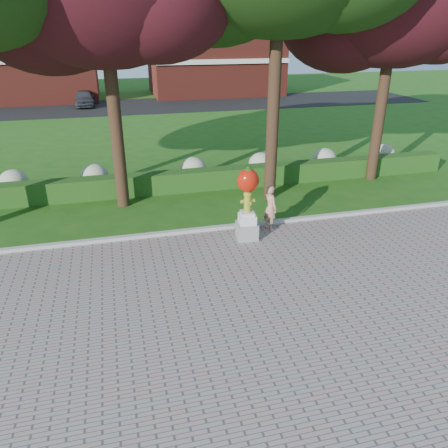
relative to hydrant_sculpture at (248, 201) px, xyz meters
The scene contains 11 objects.
ground 2.95m from the hydrant_sculpture, 125.77° to the right, with size 100.00×100.00×0.00m, color #245515.
walkway 6.48m from the hydrant_sculpture, 104.22° to the right, with size 40.00×14.00×0.04m, color gray.
curb 2.13m from the hydrant_sculpture, 152.09° to the left, with size 40.00×0.18×0.15m, color #ADADA5.
lawn_hedge 5.15m from the hydrant_sculpture, 107.95° to the left, with size 24.00×0.70×0.80m, color #194B15.
hydrangea_row 5.95m from the hydrant_sculpture, 99.67° to the left, with size 20.10×1.10×0.99m.
street 25.91m from the hydrant_sculpture, 93.47° to the left, with size 50.00×8.00×0.02m, color black.
building_left 33.94m from the hydrant_sculpture, 109.97° to the left, with size 14.00×8.00×7.00m, color maroon.
building_right 32.53m from the hydrant_sculpture, 78.57° to the left, with size 12.00×8.00×6.40m, color maroon.
hydrant_sculpture is the anchor object (origin of this frame).
woman 1.09m from the hydrant_sculpture, 25.82° to the left, with size 0.54×0.36×1.49m, color tan.
parked_car 27.49m from the hydrant_sculpture, 101.92° to the left, with size 1.51×3.76×1.28m, color #404348.
Camera 1 is at (-2.12, -9.39, 6.00)m, focal length 35.00 mm.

